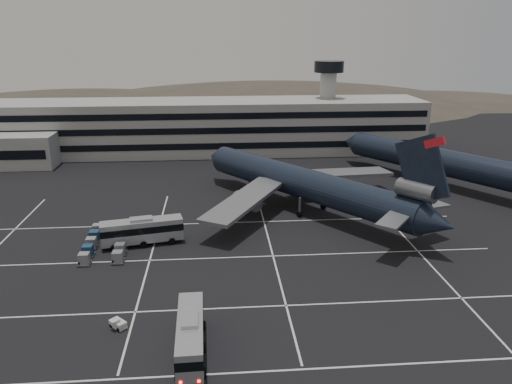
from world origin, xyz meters
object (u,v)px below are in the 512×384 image
Objects in this scene: trijet_main at (306,184)px; bus_far at (142,230)px; uld_cluster at (105,244)px; bus_near at (190,333)px.

bus_far is at bearing 167.91° from trijet_main.
trijet_main is at bearing 23.12° from uld_cluster.
uld_cluster is at bearing 166.27° from trijet_main.
trijet_main is at bearing 63.43° from bus_near.
bus_near is at bearing -174.98° from bus_far.
bus_near is at bearing -62.14° from uld_cluster.
bus_far reaches higher than bus_near.
bus_near is (-19.26, -41.07, -3.00)m from trijet_main.
bus_far reaches higher than uld_cluster.
bus_near is at bearing -151.97° from trijet_main.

